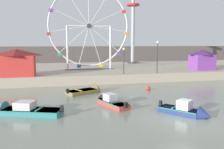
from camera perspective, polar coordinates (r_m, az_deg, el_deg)
name	(u,v)px	position (r m, az deg, el deg)	size (l,w,h in m)	color
ground_plane	(183,120)	(17.43, 16.20, -10.17)	(240.00, 240.00, 0.00)	gray
quay_promenade	(104,70)	(41.65, -1.80, 0.97)	(110.00, 21.67, 1.19)	tan
distant_town_skyline	(85,54)	(67.63, -6.37, 4.70)	(140.00, 3.00, 4.40)	#564C47
motorboat_navy_blue	(188,111)	(18.50, 17.34, -8.17)	(3.19, 3.73, 1.47)	navy
motorboat_faded_red	(109,101)	(20.73, -0.82, -6.26)	(2.41, 4.52, 1.29)	#B24238
motorboat_teal_painted	(19,110)	(19.23, -21.02, -7.84)	(5.58, 3.31, 1.46)	teal
motorboat_olive_wood	(89,91)	(25.86, -5.38, -3.78)	(4.26, 3.11, 1.49)	olive
ferris_wheel_white_frame	(89,27)	(37.50, -5.39, 10.93)	(12.42, 1.20, 12.70)	silver
drop_tower_steel_tower	(133,24)	(50.05, 4.91, 11.59)	(2.80, 2.80, 15.55)	#999EA3
carnival_booth_purple_stall	(202,59)	(39.38, 20.32, 3.36)	(3.44, 2.88, 3.06)	purple
carnival_booth_red_striped	(17,62)	(32.09, -21.38, 2.76)	(4.69, 3.56, 3.30)	red
promenade_lamp_near	(124,57)	(31.59, 2.79, 4.21)	(0.32, 0.32, 3.42)	#2D2D33
promenade_lamp_far	(157,52)	(33.36, 10.58, 5.11)	(0.32, 0.32, 4.30)	#2D2D33
mooring_buoy_orange	(149,88)	(27.33, 8.56, -3.20)	(0.44, 0.44, 0.44)	red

